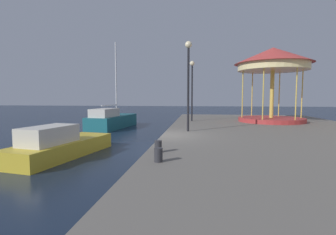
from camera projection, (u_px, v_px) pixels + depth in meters
ground_plane at (162, 151)px, 12.49m from camera, size 120.00×120.00×0.00m
quay_dock at (292, 146)px, 11.73m from camera, size 12.08×29.47×0.80m
sailboat_teal at (112, 120)px, 21.65m from camera, size 2.77×6.15×7.34m
motorboat_yellow at (59, 145)px, 11.19m from camera, size 2.73×5.59×1.43m
carousel at (273, 66)px, 18.66m from camera, size 5.51×5.51×5.42m
lamp_post_near_edge at (188, 71)px, 13.48m from camera, size 0.36×0.36×4.75m
lamp_post_mid_promenade at (192, 80)px, 19.32m from camera, size 0.36×0.36×4.53m
bollard_south at (158, 146)px, 8.50m from camera, size 0.24×0.24×0.40m
bollard_center at (158, 155)px, 7.25m from camera, size 0.24×0.24×0.40m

